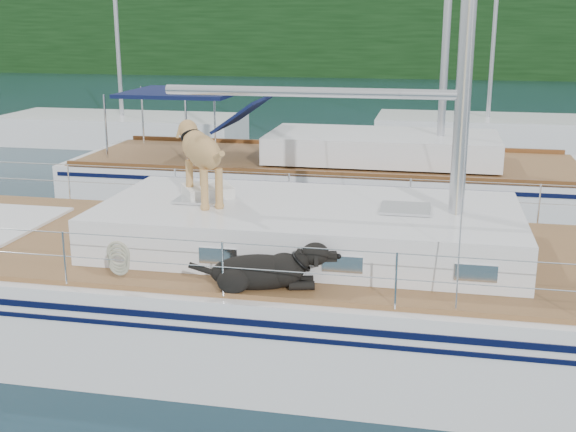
# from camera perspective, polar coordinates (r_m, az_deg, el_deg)

# --- Properties ---
(ground) EXTENTS (120.00, 120.00, 0.00)m
(ground) POSITION_cam_1_polar(r_m,az_deg,el_deg) (9.78, -3.15, -9.23)
(ground) COLOR black
(ground) RESTS_ON ground
(tree_line) EXTENTS (90.00, 3.00, 6.00)m
(tree_line) POSITION_cam_1_polar(r_m,az_deg,el_deg) (53.66, 9.36, 13.95)
(tree_line) COLOR black
(tree_line) RESTS_ON ground
(shore_bank) EXTENTS (92.00, 1.00, 1.20)m
(shore_bank) POSITION_cam_1_polar(r_m,az_deg,el_deg) (54.96, 9.31, 11.47)
(shore_bank) COLOR #595147
(shore_bank) RESTS_ON ground
(main_sailboat) EXTENTS (12.00, 3.80, 14.01)m
(main_sailboat) POSITION_cam_1_polar(r_m,az_deg,el_deg) (9.49, -2.70, -5.55)
(main_sailboat) COLOR white
(main_sailboat) RESTS_ON ground
(neighbor_sailboat) EXTENTS (11.00, 3.50, 13.30)m
(neighbor_sailboat) POSITION_cam_1_polar(r_m,az_deg,el_deg) (15.76, 3.39, 2.68)
(neighbor_sailboat) COLOR white
(neighbor_sailboat) RESTS_ON ground
(bg_boat_west) EXTENTS (8.00, 3.00, 11.65)m
(bg_boat_west) POSITION_cam_1_polar(r_m,az_deg,el_deg) (25.10, -12.91, 6.62)
(bg_boat_west) COLOR white
(bg_boat_west) RESTS_ON ground
(bg_boat_center) EXTENTS (7.20, 3.00, 11.65)m
(bg_boat_center) POSITION_cam_1_polar(r_m,az_deg,el_deg) (24.92, 15.43, 6.41)
(bg_boat_center) COLOR white
(bg_boat_center) RESTS_ON ground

